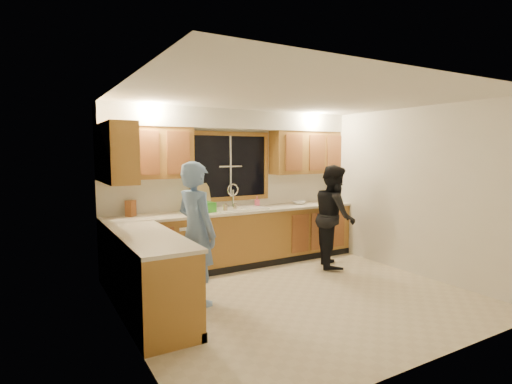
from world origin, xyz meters
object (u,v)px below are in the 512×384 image
stove (163,291)px  man (196,233)px  dish_crate (202,207)px  soap_bottle (257,202)px  dishwasher (189,247)px  bowl (298,202)px  knife_block (131,208)px  woman (334,216)px  sink (239,213)px

stove → man: size_ratio=0.52×
man → dish_crate: 1.34m
soap_bottle → dishwasher: bearing=-174.5°
man → bowl: man is taller
dishwasher → knife_block: 1.04m
woman → dish_crate: size_ratio=5.10×
man → woman: 2.54m
man → bowl: size_ratio=7.27×
sink → stove: sink is taller
woman → knife_block: (-2.97, 0.95, 0.22)m
sink → man: bearing=-135.1°
stove → soap_bottle: 2.99m
bowl → soap_bottle: bearing=175.5°
woman → soap_bottle: 1.29m
dishwasher → stove: stove is taller
man → bowl: bearing=-77.6°
dishwasher → knife_block: size_ratio=3.56×
stove → soap_bottle: soap_bottle is taller
dishwasher → man: man is taller
man → dish_crate: (0.58, 1.21, 0.13)m
knife_block → dish_crate: size_ratio=0.72×
man → bowl: (2.41, 1.23, 0.09)m
sink → soap_bottle: (0.41, 0.11, 0.14)m
man → woman: bearing=-95.7°
stove → knife_block: size_ratio=3.91×
soap_bottle → bowl: (0.81, -0.06, -0.06)m
stove → soap_bottle: bearing=41.2°
bowl → woman: bearing=-83.2°
sink → bowl: 1.22m
sink → knife_block: bearing=174.6°
woman → dish_crate: (-1.93, 0.81, 0.18)m
knife_block → dishwasher: bearing=-54.7°
man → dishwasher: bearing=-30.8°
woman → sink: bearing=89.5°
dishwasher → bowl: bowl is taller
dish_crate → soap_bottle: size_ratio=1.84×
woman → soap_bottle: woman is taller
sink → dish_crate: 0.63m
sink → soap_bottle: sink is taller
dishwasher → knife_block: bearing=167.9°
stove → man: (0.61, 0.64, 0.41)m
dishwasher → man: size_ratio=0.47×
dishwasher → man: (-0.34, -1.17, 0.45)m
stove → knife_block: 2.07m
soap_bottle → knife_block: bearing=178.6°
woman → knife_block: woman is taller
dish_crate → bowl: (1.83, 0.02, -0.05)m
stove → woman: (3.12, 1.03, 0.37)m
dishwasher → woman: woman is taller
dishwasher → dish_crate: dish_crate is taller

